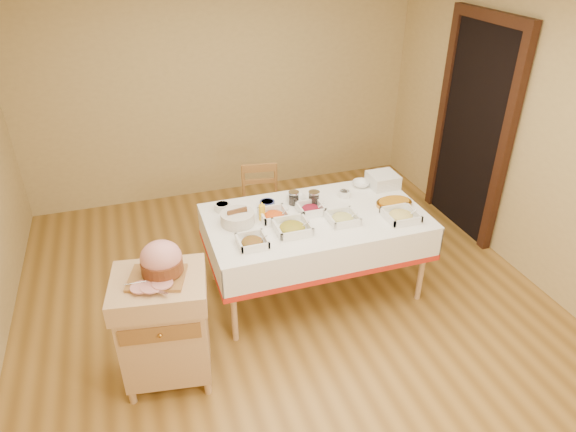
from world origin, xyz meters
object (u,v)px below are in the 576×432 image
object	(u,v)px
dining_table	(315,232)
brass_platter	(394,203)
preserve_jar_right	(314,199)
mustard_bottle	(262,212)
plate_stack	(383,180)
ham_on_board	(161,262)
dining_chair	(262,207)
preserve_jar_left	(294,198)
butcher_cart	(164,323)
bread_basket	(238,218)

from	to	relation	value
dining_table	brass_platter	world-z (taller)	brass_platter
preserve_jar_right	mustard_bottle	bearing A→B (deg)	-167.46
plate_stack	brass_platter	world-z (taller)	plate_stack
ham_on_board	preserve_jar_right	distance (m)	1.58
dining_chair	brass_platter	distance (m)	1.35
preserve_jar_left	mustard_bottle	world-z (taller)	mustard_bottle
ham_on_board	preserve_jar_right	size ratio (longest dim) A/B	3.07
dining_chair	preserve_jar_right	size ratio (longest dim) A/B	6.77
ham_on_board	preserve_jar_left	distance (m)	1.48
dining_chair	mustard_bottle	xyz separation A→B (m)	(-0.20, -0.78, 0.40)
dining_table	plate_stack	bearing A→B (deg)	22.17
butcher_cart	plate_stack	size ratio (longest dim) A/B	3.47
dining_table	butcher_cart	xyz separation A→B (m)	(-1.35, -0.63, -0.10)
ham_on_board	bread_basket	distance (m)	0.97
dining_chair	preserve_jar_right	distance (m)	0.82
ham_on_board	preserve_jar_right	world-z (taller)	ham_on_board
preserve_jar_left	bread_basket	distance (m)	0.56
dining_chair	bread_basket	world-z (taller)	bread_basket
dining_table	butcher_cart	distance (m)	1.49
bread_basket	plate_stack	bearing A→B (deg)	9.58
brass_platter	butcher_cart	bearing A→B (deg)	-163.81
dining_table	preserve_jar_left	world-z (taller)	preserve_jar_left
mustard_bottle	plate_stack	distance (m)	1.25
dining_chair	brass_platter	world-z (taller)	dining_chair
butcher_cart	plate_stack	world-z (taller)	plate_stack
ham_on_board	bread_basket	xyz separation A→B (m)	(0.66, 0.68, -0.17)
butcher_cart	ham_on_board	distance (m)	0.49
brass_platter	plate_stack	bearing A→B (deg)	78.47
dining_chair	ham_on_board	xyz separation A→B (m)	(-1.07, -1.46, 0.55)
dining_chair	preserve_jar_left	distance (m)	0.73
preserve_jar_right	plate_stack	bearing A→B (deg)	10.32
preserve_jar_left	mustard_bottle	distance (m)	0.38
preserve_jar_right	brass_platter	world-z (taller)	preserve_jar_right
dining_table	dining_chair	size ratio (longest dim) A/B	2.17
brass_platter	dining_chair	bearing A→B (deg)	136.71
dining_table	bread_basket	size ratio (longest dim) A/B	6.60
butcher_cart	preserve_jar_left	bearing A→B (deg)	35.50
ham_on_board	mustard_bottle	bearing A→B (deg)	38.09
butcher_cart	bread_basket	world-z (taller)	bread_basket
dining_table	plate_stack	xyz separation A→B (m)	(0.78, 0.32, 0.22)
preserve_jar_right	ham_on_board	bearing A→B (deg)	-149.89
preserve_jar_right	plate_stack	size ratio (longest dim) A/B	0.49
dining_chair	butcher_cart	bearing A→B (deg)	-126.72
ham_on_board	plate_stack	bearing A→B (deg)	23.81
ham_on_board	brass_platter	bearing A→B (deg)	15.69
dining_table	bread_basket	xyz separation A→B (m)	(-0.65, 0.08, 0.21)
dining_table	preserve_jar_left	xyz separation A→B (m)	(-0.11, 0.25, 0.21)
butcher_cart	dining_table	bearing A→B (deg)	25.20
dining_table	brass_platter	xyz separation A→B (m)	(0.71, -0.04, 0.18)
dining_chair	preserve_jar_right	bearing A→B (deg)	-66.50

